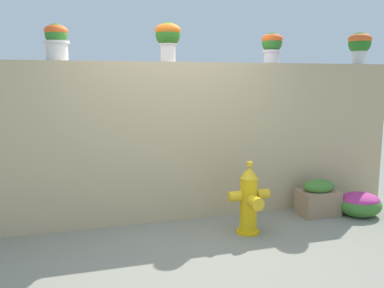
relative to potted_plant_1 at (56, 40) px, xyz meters
The scene contains 9 objects.
ground_plane 2.83m from the potted_plant_1, 39.18° to the right, with size 24.00×24.00×0.00m, color gray.
stone_wall 1.82m from the potted_plant_1, ahead, with size 6.32×0.30×2.01m, color tan.
potted_plant_1 is the anchor object (origin of this frame).
potted_plant_2 1.30m from the potted_plant_1, ahead, with size 0.32×0.32×0.48m.
potted_plant_3 2.71m from the potted_plant_1, ahead, with size 0.28×0.28×0.40m.
potted_plant_4 4.11m from the potted_plant_1, ahead, with size 0.33×0.33×0.45m.
fire_hydrant 2.90m from the potted_plant_1, 21.90° to the right, with size 0.50×0.40×0.86m.
flower_bush_left 4.35m from the potted_plant_1, 10.16° to the right, with size 0.58×0.52×0.32m.
planter_box 3.85m from the potted_plant_1, ahead, with size 0.52×0.35×0.48m.
Camera 1 is at (-1.17, -3.86, 1.80)m, focal length 37.26 mm.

